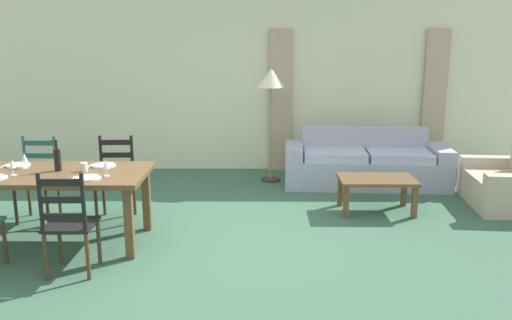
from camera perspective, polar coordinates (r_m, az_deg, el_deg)
The scene contains 23 objects.
ground_plane at distance 5.34m, azimuth -5.56°, elevation -9.51°, with size 9.60×9.60×0.02m, color #396149.
wall_far at distance 8.25m, azimuth -3.37°, elevation 8.30°, with size 9.60×0.16×2.70m, color beige.
curtain_panel_left at distance 8.12m, azimuth 2.64°, elevation 6.46°, with size 0.35×0.08×2.20m, color tan.
curtain_panel_right at distance 8.55m, azimuth 19.02°, elevation 6.10°, with size 0.35×0.08×2.20m, color tan.
dining_table at distance 5.58m, azimuth -21.53°, elevation -2.11°, with size 1.90×0.96×0.75m.
dining_chair_near_right at distance 4.83m, azimuth -19.93°, elevation -6.57°, with size 0.43×0.41×0.96m.
dining_chair_far_left at distance 6.45m, azimuth -22.91°, elevation -1.96°, with size 0.42×0.40×0.96m.
dining_chair_far_right at distance 6.18m, azimuth -15.22°, elevation -1.98°, with size 0.44×0.42×0.96m.
dinner_plate_near_right at distance 5.17m, azimuth -18.01°, elevation -1.88°, with size 0.24×0.24×0.02m, color white.
fork_near_right at distance 5.22m, azimuth -19.57°, elevation -1.92°, with size 0.02×0.17×0.01m, color silver.
dinner_plate_far_left at distance 5.96m, azimuth -24.74°, elevation -0.52°, with size 0.24×0.24×0.02m, color white.
fork_far_left at distance 6.02m, azimuth -26.03°, elevation -0.57°, with size 0.02×0.17×0.01m, color silver.
dinner_plate_far_right at distance 5.63m, azimuth -16.43°, elevation -0.57°, with size 0.24×0.24×0.02m, color white.
fork_far_right at distance 5.68m, azimuth -17.88°, elevation -0.62°, with size 0.02×0.17×0.01m, color silver.
wine_bottle at distance 5.56m, azimuth -21.05°, elevation 0.07°, with size 0.07×0.07×0.32m.
wine_glass_near_left at distance 5.55m, azimuth -25.29°, elevation -0.43°, with size 0.06×0.06×0.16m.
wine_glass_near_right at distance 5.19m, azimuth -16.21°, elevation -0.54°, with size 0.06×0.06×0.16m.
wine_glass_far_left at distance 5.79m, azimuth -24.17°, elevation 0.21°, with size 0.06×0.06×0.16m.
coffee_cup_primary at distance 5.46m, azimuth -18.45°, elevation -0.74°, with size 0.07×0.07×0.09m, color beige.
couch at distance 7.58m, azimuth 11.94°, elevation -0.50°, with size 2.32×0.93×0.80m.
coffee_table at distance 6.40m, azimuth 13.17°, elevation -2.51°, with size 0.90×0.56×0.42m.
armchair_upholstered at distance 7.21m, azimuth 26.13°, elevation -2.63°, with size 0.89×1.22×0.72m.
standing_lamp at distance 7.44m, azimuth 1.68°, elevation 8.26°, with size 0.40×0.40×1.64m.
Camera 1 is at (0.56, -4.90, 2.04)m, focal length 36.28 mm.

